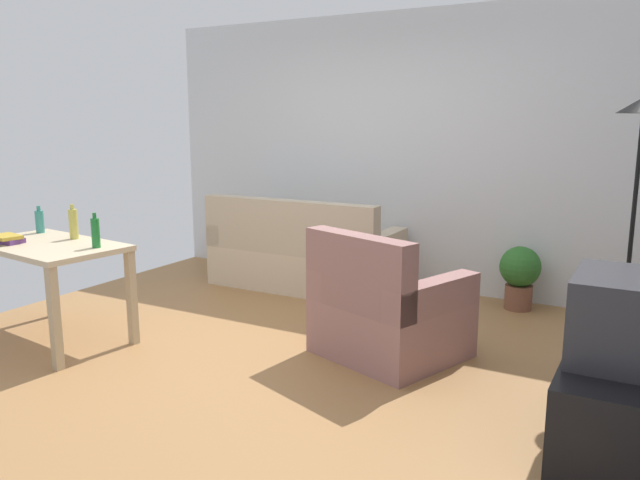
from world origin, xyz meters
TOP-DOWN VIEW (x-y plane):
  - ground_plane at (0.00, 0.00)m, footprint 5.20×4.40m
  - wall_rear at (0.00, 2.20)m, footprint 5.20×0.10m
  - couch at (-0.71, 1.59)m, footprint 1.86×0.84m
  - tv_stand at (2.25, -0.32)m, footprint 0.44×1.10m
  - tv at (2.25, -0.32)m, footprint 0.41×0.60m
  - torchiere_lamp at (2.25, 0.71)m, footprint 0.32×0.32m
  - desk at (-1.60, -0.65)m, footprint 1.28×0.84m
  - potted_plant at (1.35, 1.90)m, footprint 0.36×0.36m
  - armchair at (0.76, 0.28)m, footprint 1.13×1.09m
  - bottle_tall at (-2.03, -0.39)m, footprint 0.07×0.07m
  - bottle_squat at (-1.57, -0.43)m, footprint 0.07×0.07m
  - bottle_green at (-1.15, -0.58)m, footprint 0.06×0.06m
  - book_stack at (-1.86, -0.80)m, footprint 0.26×0.20m

SIDE VIEW (x-z plane):
  - ground_plane at x=0.00m, z-range -0.02..0.00m
  - tv_stand at x=2.25m, z-range 0.00..0.48m
  - couch at x=-0.71m, z-range -0.15..0.77m
  - armchair at x=0.76m, z-range -0.14..0.78m
  - potted_plant at x=1.35m, z-range 0.05..0.62m
  - desk at x=-1.60m, z-range 0.27..1.03m
  - tv at x=2.25m, z-range 0.48..0.92m
  - book_stack at x=-1.86m, z-range 0.76..0.82m
  - bottle_tall at x=-2.03m, z-range 0.74..0.97m
  - bottle_green at x=-1.15m, z-range 0.74..1.00m
  - bottle_squat at x=-1.57m, z-range 0.74..1.02m
  - wall_rear at x=0.00m, z-range 0.00..2.70m
  - torchiere_lamp at x=2.25m, z-range 0.51..2.32m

